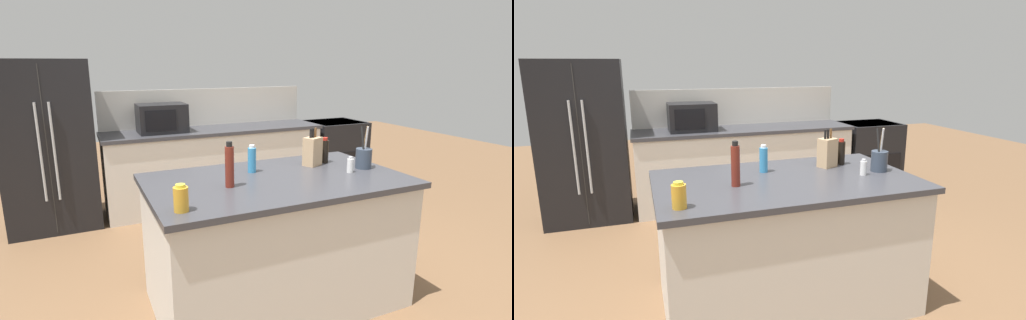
# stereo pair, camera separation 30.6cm
# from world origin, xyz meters

# --- Properties ---
(ground_plane) EXTENTS (14.00, 14.00, 0.00)m
(ground_plane) POSITION_xyz_m (0.00, 0.00, 0.00)
(ground_plane) COLOR brown
(back_counter_run) EXTENTS (2.65, 0.66, 0.94)m
(back_counter_run) POSITION_xyz_m (0.30, 2.20, 0.47)
(back_counter_run) COLOR beige
(back_counter_run) RESTS_ON ground_plane
(wall_backsplash) EXTENTS (2.61, 0.03, 0.46)m
(wall_backsplash) POSITION_xyz_m (0.30, 2.52, 1.17)
(wall_backsplash) COLOR beige
(wall_backsplash) RESTS_ON back_counter_run
(kitchen_island) EXTENTS (1.78, 1.05, 0.94)m
(kitchen_island) POSITION_xyz_m (0.00, 0.00, 0.47)
(kitchen_island) COLOR beige
(kitchen_island) RESTS_ON ground_plane
(refrigerator) EXTENTS (0.88, 0.75, 1.75)m
(refrigerator) POSITION_xyz_m (-1.51, 2.25, 0.88)
(refrigerator) COLOR black
(refrigerator) RESTS_ON ground_plane
(range_oven) EXTENTS (0.76, 0.65, 0.92)m
(range_oven) POSITION_xyz_m (2.05, 2.20, 0.47)
(range_oven) COLOR black
(range_oven) RESTS_ON ground_plane
(microwave) EXTENTS (0.54, 0.39, 0.32)m
(microwave) POSITION_xyz_m (-0.34, 2.20, 1.10)
(microwave) COLOR black
(microwave) RESTS_ON back_counter_run
(knife_block) EXTENTS (0.16, 0.14, 0.29)m
(knife_block) POSITION_xyz_m (0.41, 0.20, 1.05)
(knife_block) COLOR tan
(knife_block) RESTS_ON kitchen_island
(utensil_crock) EXTENTS (0.12, 0.12, 0.32)m
(utensil_crock) POSITION_xyz_m (0.72, -0.03, 1.02)
(utensil_crock) COLOR #333D4C
(utensil_crock) RESTS_ON kitchen_island
(soy_sauce_bottle) EXTENTS (0.06, 0.06, 0.20)m
(soy_sauce_bottle) POSITION_xyz_m (0.55, 0.23, 1.04)
(soy_sauce_bottle) COLOR black
(soy_sauce_bottle) RESTS_ON kitchen_island
(dish_soap_bottle) EXTENTS (0.06, 0.06, 0.20)m
(dish_soap_bottle) POSITION_xyz_m (-0.10, 0.21, 1.04)
(dish_soap_bottle) COLOR #3384BC
(dish_soap_bottle) RESTS_ON kitchen_island
(salt_shaker) EXTENTS (0.05, 0.05, 0.12)m
(salt_shaker) POSITION_xyz_m (0.55, -0.09, 0.99)
(salt_shaker) COLOR silver
(salt_shaker) RESTS_ON kitchen_island
(honey_jar) EXTENTS (0.08, 0.08, 0.15)m
(honey_jar) POSITION_xyz_m (-0.76, -0.35, 1.01)
(honey_jar) COLOR gold
(honey_jar) RESTS_ON kitchen_island
(vinegar_bottle) EXTENTS (0.06, 0.06, 0.30)m
(vinegar_bottle) POSITION_xyz_m (-0.37, -0.06, 1.08)
(vinegar_bottle) COLOR maroon
(vinegar_bottle) RESTS_ON kitchen_island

